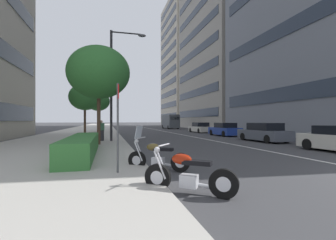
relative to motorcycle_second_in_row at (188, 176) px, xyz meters
The scene contains 17 objects.
sidewalk_right_plaza 29.94m from the motorcycle_second_in_row, ahead, with size 160.00×8.48×0.15m, color #B2ADA3.
lane_centre_stripe 35.20m from the motorcycle_second_in_row, 10.79° to the right, with size 110.00×0.16×0.01m, color silver.
motorcycle_second_in_row is the anchor object (origin of this frame).
motorcycle_far_end_row 2.63m from the motorcycle_second_in_row, ahead, with size 1.23×1.85×1.46m.
car_mid_block_traffic 15.01m from the motorcycle_second_in_row, 42.25° to the right, with size 4.52×2.00×1.45m.
car_following_behind 20.84m from the motorcycle_second_in_row, 29.90° to the right, with size 4.22×1.98×1.40m.
car_far_down_avenue 27.42m from the motorcycle_second_in_row, 22.65° to the right, with size 4.39×2.03×1.37m.
delivery_van_ahead 42.12m from the motorcycle_second_in_row, 14.33° to the right, with size 5.90×2.36×2.77m.
parking_sign_by_curb 2.73m from the motorcycle_second_in_row, 36.69° to the left, with size 0.32×0.06×2.56m.
street_lamp_with_banners 13.75m from the motorcycle_second_in_row, ahead, with size 1.26×2.66×8.11m.
clipped_hedge_bed 6.43m from the motorcycle_second_in_row, 25.69° to the left, with size 6.82×1.10×0.81m, color #337033.
street_tree_far_plaza 11.46m from the motorcycle_second_in_row, 12.25° to the left, with size 3.85×3.85×6.12m.
street_tree_near_plaza_corner 20.31m from the motorcycle_second_in_row, 11.19° to the left, with size 3.06×3.06×5.10m.
street_tree_by_lamp_post 28.75m from the motorcycle_second_in_row, ahead, with size 3.05×3.05×5.38m.
pedestrian_on_plaza 13.39m from the motorcycle_second_in_row, ahead, with size 0.47×0.46×1.51m.
office_tower_mid_left 50.35m from the motorcycle_second_in_row, 29.91° to the right, with size 23.16×15.43×38.58m.
office_tower_near_left 69.55m from the motorcycle_second_in_row, 19.88° to the right, with size 19.36×14.53×37.25m.
Camera 1 is at (-4.57, 8.32, 1.64)m, focal length 25.43 mm.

